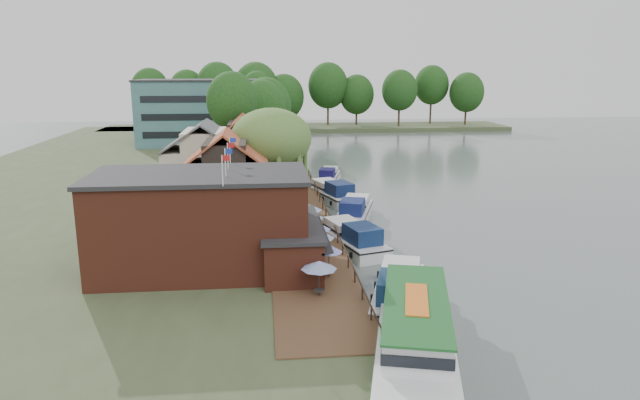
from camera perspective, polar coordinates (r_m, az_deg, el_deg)
name	(u,v)px	position (r m, az deg, el deg)	size (l,w,h in m)	color
ground	(411,270)	(45.85, 9.07, -6.91)	(260.00, 260.00, 0.00)	#505D5C
land_bank	(123,183)	(80.22, -19.06, 1.61)	(50.00, 140.00, 1.00)	#384728
quay_deck	(301,225)	(53.69, -1.91, -2.56)	(6.00, 50.00, 0.10)	#47301E
quay_rail	(329,219)	(54.29, 0.89, -1.89)	(0.20, 49.00, 1.00)	black
pub	(229,221)	(42.10, -9.10, -2.10)	(20.00, 11.00, 7.30)	maroon
hotel_block	(206,112)	(112.38, -11.29, 8.64)	(25.40, 12.40, 12.30)	#38666B
cottage_a	(227,175)	(56.63, -9.31, 2.47)	(8.60, 7.60, 8.50)	black
cottage_b	(205,159)	(66.70, -11.39, 4.00)	(9.60, 8.60, 8.50)	beige
cottage_c	(243,148)	(75.32, -7.71, 5.17)	(7.60, 7.60, 8.50)	black
willow	(272,157)	(61.29, -4.86, 4.32)	(8.60, 8.60, 10.43)	#476B2D
umbrella_0	(319,278)	(37.18, -0.10, -7.84)	(2.36, 2.36, 2.38)	navy
umbrella_1	(329,261)	(40.42, 0.90, -6.09)	(1.94, 1.94, 2.38)	#1B2196
umbrella_2	(319,246)	(43.61, -0.07, -4.62)	(2.34, 2.34, 2.38)	navy
umbrella_3	(316,237)	(45.85, -0.41, -3.72)	(2.38, 2.38, 2.38)	#1C339C
umbrella_4	(311,225)	(49.23, -0.90, -2.53)	(2.26, 2.26, 2.38)	navy
umbrella_5	(309,217)	(51.87, -1.14, -1.71)	(2.45, 2.45, 2.38)	#1B4397
cruiser_0	(399,285)	(39.11, 7.91, -8.39)	(3.51, 10.83, 2.66)	silver
cruiser_1	(352,234)	(50.07, 3.19, -3.45)	(3.43, 10.59, 2.59)	silver
cruiser_2	(355,208)	(59.58, 3.49, -0.78)	(3.32, 10.27, 2.50)	silver
cruiser_3	(332,190)	(67.69, 1.23, 0.99)	(3.46, 10.68, 2.62)	silver
cruiser_4	(329,174)	(79.03, 0.89, 2.59)	(2.87, 8.90, 2.12)	white
tour_boat	(416,332)	(32.02, 9.55, -12.89)	(4.27, 15.18, 3.32)	silver
swan	(429,318)	(37.20, 10.89, -11.54)	(0.44, 0.44, 0.44)	white
bank_tree_0	(233,121)	(82.75, -8.73, 7.78)	(7.20, 7.20, 14.03)	#143811
bank_tree_1	(261,120)	(92.07, -5.92, 7.98)	(7.89, 7.89, 12.69)	#143811
bank_tree_2	(266,115)	(100.24, -5.38, 8.48)	(8.65, 8.65, 12.89)	#143811
bank_tree_3	(259,109)	(120.11, -6.13, 9.03)	(6.98, 6.98, 12.03)	#143811
bank_tree_4	(257,103)	(127.22, -6.31, 9.65)	(6.42, 6.42, 13.74)	#143811
bank_tree_5	(232,102)	(136.19, -8.78, 9.64)	(8.69, 8.69, 12.97)	#143811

